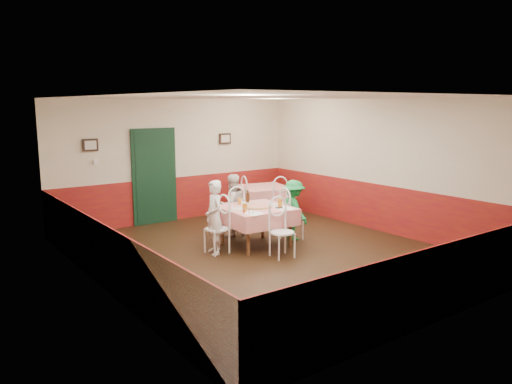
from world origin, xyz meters
TOP-DOWN VIEW (x-y plane):
  - floor at (0.00, 0.00)m, footprint 7.00×7.00m
  - ceiling at (0.00, 0.00)m, footprint 7.00×7.00m
  - back_wall at (0.00, 3.50)m, footprint 6.00×0.10m
  - front_wall at (0.00, -3.50)m, footprint 6.00×0.10m
  - left_wall at (-3.00, 0.00)m, footprint 0.10×7.00m
  - right_wall at (3.00, 0.00)m, footprint 0.10×7.00m
  - wainscot_back at (0.00, 3.48)m, footprint 6.00×0.03m
  - wainscot_front at (0.00, -3.48)m, footprint 6.00×0.03m
  - wainscot_left at (-2.98, 0.00)m, footprint 0.03×7.00m
  - wainscot_right at (2.98, 0.00)m, footprint 0.03×7.00m
  - door at (-0.60, 3.45)m, footprint 0.96×0.06m
  - picture_left at (-2.00, 3.45)m, footprint 0.32×0.03m
  - picture_right at (1.30, 3.45)m, footprint 0.32×0.03m
  - thermostat at (-1.90, 3.45)m, footprint 0.10×0.03m
  - main_table at (0.15, 0.58)m, footprint 1.28×1.28m
  - second_table at (1.69, 2.40)m, footprint 1.36×1.36m
  - chair_left at (-0.70, 0.63)m, footprint 0.44×0.44m
  - chair_right at (1.00, 0.54)m, footprint 0.44×0.44m
  - chair_far at (0.19, 1.43)m, footprint 0.49×0.49m
  - chair_near at (0.10, -0.27)m, footprint 0.47×0.47m
  - chair_second_a at (0.94, 2.40)m, footprint 0.51×0.51m
  - chair_second_b at (1.69, 1.65)m, footprint 0.51×0.51m
  - pizza at (0.17, 0.54)m, footprint 0.52×0.52m
  - plate_left at (-0.25, 0.61)m, footprint 0.26×0.26m
  - plate_right at (0.54, 0.56)m, footprint 0.26×0.26m
  - plate_far at (0.18, 1.00)m, footprint 0.26×0.26m
  - glass_a at (-0.27, 0.35)m, footprint 0.09×0.09m
  - glass_b at (0.53, 0.33)m, footprint 0.09×0.09m
  - glass_c at (0.04, 0.97)m, footprint 0.07×0.07m
  - beer_bottle at (0.24, 0.98)m, footprint 0.07×0.07m
  - shaker_a at (-0.31, 0.15)m, footprint 0.04×0.04m
  - shaker_b at (-0.24, 0.14)m, footprint 0.04×0.04m
  - shaker_c at (-0.36, 0.25)m, footprint 0.04×0.04m
  - menu_left at (-0.22, 0.17)m, footprint 0.33×0.42m
  - menu_right at (0.51, 0.20)m, footprint 0.39×0.46m
  - wallet at (0.44, 0.24)m, footprint 0.11×0.10m
  - diner_left at (-0.75, 0.63)m, footprint 0.41×0.55m
  - diner_far at (0.19, 1.48)m, footprint 0.63×0.50m
  - diner_right at (1.05, 0.53)m, footprint 0.52×0.82m

SIDE VIEW (x-z plane):
  - floor at x=0.00m, z-range 0.00..0.00m
  - main_table at x=0.15m, z-range -0.01..0.76m
  - second_table at x=1.69m, z-range -0.01..0.76m
  - chair_left at x=-0.70m, z-range 0.00..0.90m
  - chair_right at x=1.00m, z-range 0.00..0.90m
  - chair_far at x=0.19m, z-range 0.00..0.90m
  - chair_near at x=0.10m, z-range 0.00..0.90m
  - chair_second_a at x=0.94m, z-range 0.00..0.90m
  - chair_second_b at x=1.69m, z-range 0.00..0.90m
  - wainscot_back at x=0.00m, z-range 0.00..1.00m
  - wainscot_front at x=0.00m, z-range 0.00..1.00m
  - wainscot_left at x=-2.98m, z-range 0.00..1.00m
  - wainscot_right at x=2.98m, z-range 0.00..1.00m
  - diner_right at x=1.05m, z-range 0.00..1.20m
  - diner_far at x=0.19m, z-range 0.00..1.28m
  - diner_left at x=-0.75m, z-range 0.00..1.35m
  - menu_left at x=-0.22m, z-range 0.76..0.76m
  - menu_right at x=0.51m, z-range 0.76..0.76m
  - plate_left at x=-0.25m, z-range 0.76..0.77m
  - plate_right at x=0.54m, z-range 0.76..0.77m
  - plate_far at x=0.18m, z-range 0.76..0.77m
  - wallet at x=0.44m, z-range 0.76..0.78m
  - pizza at x=0.17m, z-range 0.76..0.79m
  - shaker_a at x=-0.31m, z-range 0.76..0.85m
  - shaker_b at x=-0.24m, z-range 0.76..0.85m
  - shaker_c at x=-0.36m, z-range 0.76..0.85m
  - glass_c at x=0.04m, z-range 0.76..0.89m
  - glass_a at x=-0.27m, z-range 0.76..0.91m
  - glass_b at x=0.53m, z-range 0.76..0.91m
  - beer_bottle at x=0.24m, z-range 0.76..1.00m
  - door at x=-0.60m, z-range 0.00..2.10m
  - back_wall at x=0.00m, z-range 0.00..2.80m
  - front_wall at x=0.00m, z-range 0.00..2.80m
  - left_wall at x=-3.00m, z-range 0.00..2.80m
  - right_wall at x=3.00m, z-range 0.00..2.80m
  - thermostat at x=-1.90m, z-range 1.45..1.55m
  - picture_left at x=-2.00m, z-range 1.72..1.98m
  - picture_right at x=1.30m, z-range 1.72..1.98m
  - ceiling at x=0.00m, z-range 2.80..2.80m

